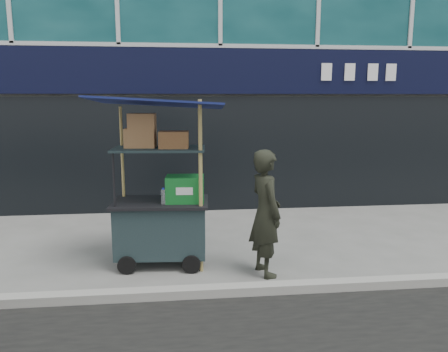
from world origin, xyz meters
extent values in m
plane|color=slate|center=(0.00, 0.00, 0.00)|extent=(80.00, 80.00, 0.00)
cube|color=gray|center=(0.00, -0.20, 0.06)|extent=(80.00, 0.18, 0.12)
cube|color=black|center=(0.00, 3.86, 2.90)|extent=(15.68, 0.06, 0.90)
cube|color=black|center=(0.00, 3.90, 1.20)|extent=(15.68, 0.04, 2.40)
cube|color=#19252A|center=(-1.16, 0.94, 0.52)|extent=(1.31, 0.82, 0.73)
cylinder|color=black|center=(-1.62, 0.59, 0.13)|extent=(0.25, 0.07, 0.25)
cylinder|color=black|center=(-0.75, 0.52, 0.13)|extent=(0.25, 0.07, 0.25)
cube|color=black|center=(-1.16, 0.94, 0.91)|extent=(1.40, 0.91, 0.04)
cylinder|color=black|center=(-1.75, 0.67, 1.28)|extent=(0.03, 0.03, 0.79)
cylinder|color=black|center=(-0.60, 0.59, 1.28)|extent=(0.03, 0.03, 0.79)
cylinder|color=black|center=(-1.71, 1.30, 1.28)|extent=(0.03, 0.03, 0.79)
cylinder|color=black|center=(-0.56, 1.22, 1.28)|extent=(0.03, 0.03, 0.79)
cube|color=#19252A|center=(-1.16, 0.94, 1.68)|extent=(1.31, 0.82, 0.03)
cylinder|color=#998645|center=(-0.60, 0.59, 1.18)|extent=(0.06, 0.06, 2.36)
cylinder|color=#998645|center=(-1.71, 1.30, 1.13)|extent=(0.04, 0.04, 2.25)
cube|color=#0D0C45|center=(-1.16, 0.94, 2.31)|extent=(1.86, 1.38, 0.21)
cube|color=#0E5E27|center=(-0.81, 0.87, 1.12)|extent=(0.55, 0.40, 0.37)
cylinder|color=silver|center=(-1.11, 0.73, 1.04)|extent=(0.07, 0.07, 0.21)
cylinder|color=#1729AF|center=(-1.11, 0.73, 1.15)|extent=(0.04, 0.04, 0.02)
cube|color=olive|center=(-1.41, 1.01, 1.82)|extent=(0.44, 0.34, 0.26)
cube|color=olive|center=(-0.95, 0.88, 1.81)|extent=(0.42, 0.32, 0.23)
cube|color=olive|center=(-1.38, 0.99, 2.06)|extent=(0.39, 0.30, 0.21)
imported|color=black|center=(0.25, 0.41, 0.86)|extent=(0.55, 0.71, 1.71)
camera|label=1|loc=(-0.92, -5.15, 2.38)|focal=35.00mm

